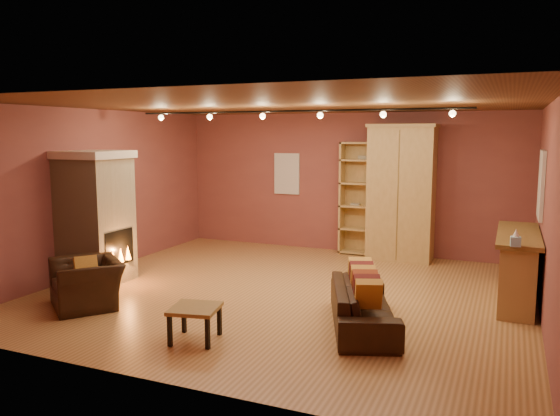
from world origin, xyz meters
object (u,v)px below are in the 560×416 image
at_px(coffee_table, 195,312).
at_px(loveseat, 363,297).
at_px(bookcase, 364,198).
at_px(armchair, 87,275).
at_px(bar_counter, 517,267).
at_px(fireplace, 96,217).
at_px(armoire, 401,192).

bearing_deg(coffee_table, loveseat, 35.56).
bearing_deg(loveseat, bookcase, -5.58).
relative_size(armchair, coffee_table, 1.87).
height_order(bar_counter, armchair, bar_counter).
bearing_deg(loveseat, armchair, 80.42).
bearing_deg(fireplace, bookcase, 47.39).
relative_size(armoire, bar_counter, 1.23).
xyz_separation_m(fireplace, bookcase, (3.43, 3.73, 0.07)).
xyz_separation_m(bar_counter, loveseat, (-1.75, -1.89, -0.13)).
bearing_deg(armoire, bar_counter, -44.78).
bearing_deg(fireplace, armchair, -55.10).
distance_m(bar_counter, loveseat, 2.58).
height_order(armoire, loveseat, armoire).
relative_size(armoire, armchair, 2.16).
distance_m(bookcase, coffee_table, 5.41).
bearing_deg(loveseat, coffee_table, 105.57).
xyz_separation_m(armchair, coffee_table, (2.06, -0.51, -0.09)).
xyz_separation_m(bar_counter, coffee_table, (-3.43, -3.09, -0.16)).
xyz_separation_m(loveseat, armchair, (-3.74, -0.69, 0.06)).
relative_size(bookcase, bar_counter, 1.07).
relative_size(bar_counter, loveseat, 1.09).
relative_size(armoire, loveseat, 1.34).
bearing_deg(loveseat, fireplace, 65.11).
height_order(bookcase, armchair, bookcase).
height_order(armchair, coffee_table, armchair).
xyz_separation_m(bookcase, coffee_table, (-0.62, -5.32, -0.79)).
bearing_deg(loveseat, bar_counter, -62.85).
height_order(armoire, armchair, armoire).
bearing_deg(armchair, loveseat, 48.21).
bearing_deg(fireplace, bar_counter, 13.52).
height_order(fireplace, coffee_table, fireplace).
bearing_deg(bar_counter, armoire, 135.22).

